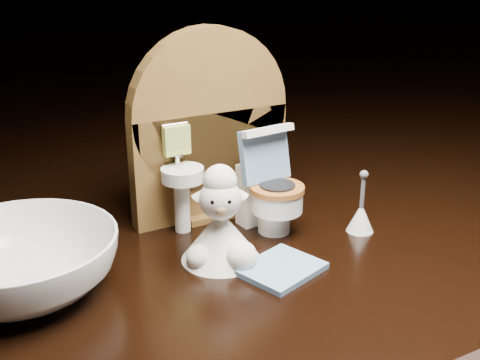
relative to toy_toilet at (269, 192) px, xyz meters
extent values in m
cube|color=black|center=(-0.03, -0.02, -0.08)|extent=(2.50, 2.50, 0.10)
cube|color=brown|center=(-0.03, 0.05, 0.01)|extent=(0.13, 0.02, 0.09)
cylinder|color=brown|center=(-0.03, 0.05, 0.06)|extent=(0.13, 0.02, 0.13)
cube|color=brown|center=(-0.03, 0.05, -0.03)|extent=(0.05, 0.04, 0.01)
cylinder|color=white|center=(-0.06, 0.03, -0.01)|extent=(0.01, 0.01, 0.04)
cylinder|color=white|center=(-0.06, 0.02, 0.02)|extent=(0.03, 0.03, 0.01)
cylinder|color=silver|center=(-0.06, 0.03, 0.03)|extent=(0.00, 0.00, 0.01)
cube|color=#A8B950|center=(-0.06, 0.03, 0.04)|extent=(0.02, 0.01, 0.02)
cube|color=brown|center=(0.01, 0.04, 0.02)|extent=(0.02, 0.01, 0.02)
cylinder|color=beige|center=(0.01, 0.03, 0.02)|extent=(0.02, 0.02, 0.02)
cylinder|color=white|center=(0.00, -0.01, -0.02)|extent=(0.02, 0.02, 0.02)
cylinder|color=white|center=(0.00, -0.01, 0.00)|extent=(0.04, 0.04, 0.02)
cylinder|color=#9E5722|center=(0.00, -0.01, 0.01)|extent=(0.04, 0.04, 0.00)
cube|color=white|center=(0.00, 0.01, -0.01)|extent=(0.03, 0.02, 0.05)
cube|color=#698DB2|center=(0.00, 0.01, 0.03)|extent=(0.04, 0.02, 0.04)
cube|color=white|center=(0.00, 0.00, 0.05)|extent=(0.04, 0.01, 0.01)
cylinder|color=#C8D329|center=(0.01, 0.01, 0.03)|extent=(0.01, 0.01, 0.01)
cube|color=#698DB2|center=(-0.03, -0.06, -0.03)|extent=(0.06, 0.06, 0.00)
cone|color=white|center=(0.06, -0.04, -0.02)|extent=(0.02, 0.02, 0.02)
cylinder|color=#59595B|center=(0.06, -0.04, 0.00)|extent=(0.00, 0.00, 0.03)
sphere|color=#59595B|center=(0.06, -0.04, 0.02)|extent=(0.01, 0.01, 0.01)
cone|color=white|center=(-0.06, -0.03, -0.01)|extent=(0.06, 0.06, 0.04)
sphere|color=white|center=(-0.05, -0.05, -0.02)|extent=(0.02, 0.02, 0.02)
sphere|color=white|center=(-0.07, -0.03, -0.02)|extent=(0.02, 0.02, 0.02)
sphere|color=white|center=(-0.06, -0.03, 0.02)|extent=(0.03, 0.03, 0.03)
sphere|color=tan|center=(-0.06, -0.04, 0.01)|extent=(0.01, 0.01, 0.01)
sphere|color=white|center=(-0.06, -0.03, 0.03)|extent=(0.02, 0.02, 0.02)
cone|color=white|center=(-0.07, -0.02, 0.02)|extent=(0.01, 0.01, 0.01)
cone|color=white|center=(-0.04, -0.03, 0.02)|extent=(0.01, 0.01, 0.01)
sphere|color=black|center=(-0.07, -0.04, 0.02)|extent=(0.00, 0.00, 0.00)
sphere|color=black|center=(-0.06, -0.04, 0.02)|extent=(0.00, 0.00, 0.00)
imported|color=white|center=(-0.18, -0.01, -0.01)|extent=(0.16, 0.16, 0.04)
camera|label=1|loc=(-0.22, -0.36, 0.17)|focal=45.00mm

